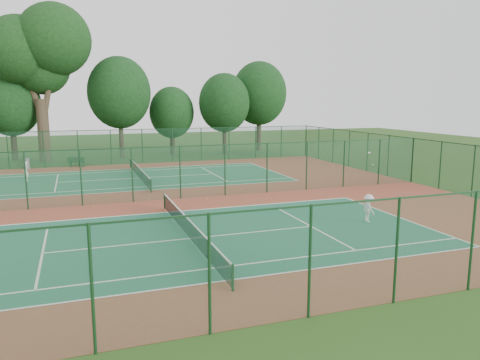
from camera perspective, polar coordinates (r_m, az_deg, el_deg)
name	(u,v)px	position (r m, az deg, el deg)	size (l,w,h in m)	color
ground	(157,200)	(30.83, -10.03, -2.44)	(120.00, 120.00, 0.00)	#264816
red_pad	(157,200)	(30.83, -10.03, -2.43)	(40.00, 36.00, 0.01)	brown
court_near	(190,239)	(22.26, -6.17, -7.12)	(23.77, 10.97, 0.01)	#1D5D42
court_far	(139,178)	(39.58, -12.18, 0.24)	(23.77, 10.97, 0.01)	#1F623D
fence_north	(127,147)	(48.22, -13.64, 3.98)	(40.00, 0.09, 3.50)	#18482D
fence_south	(262,268)	(13.55, 2.65, -10.64)	(40.00, 0.09, 3.50)	#1A4E2C
fence_east	(412,160)	(39.01, 20.26, 2.30)	(0.09, 36.00, 3.50)	#1C5535
fence_divider	(157,173)	(30.51, -10.13, 0.79)	(40.00, 0.09, 3.50)	#1A4E2C
tennis_net_near	(189,228)	(22.12, -6.20, -5.81)	(0.10, 12.90, 0.97)	#13351C
tennis_net_far	(139,172)	(39.50, -12.21, 0.99)	(0.10, 12.90, 0.97)	#153A1B
player_near	(369,208)	(25.75, 15.40, -3.34)	(0.97, 0.56, 1.50)	silver
player_far	(26,171)	(40.89, -24.64, 0.96)	(0.56, 0.37, 1.54)	white
trash_bin	(27,164)	(47.93, -24.56, 1.83)	(0.57, 0.57, 1.03)	gray
bench	(77,162)	(47.66, -19.29, 2.11)	(1.63, 0.94, 0.97)	#113219
stray_ball_a	(184,200)	(30.40, -6.84, -2.44)	(0.07, 0.07, 0.07)	#C9D130
stray_ball_b	(208,199)	(30.73, -3.98, -2.27)	(0.07, 0.07, 0.07)	gold
stray_ball_c	(94,207)	(29.58, -17.42, -3.19)	(0.07, 0.07, 0.07)	#B4CC2F
big_tree	(39,50)	(53.20, -23.30, 14.37)	(10.45, 7.65, 16.06)	#3C2F20
evergreen_row	(126,157)	(54.65, -13.72, 2.78)	(39.00, 5.00, 12.00)	black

